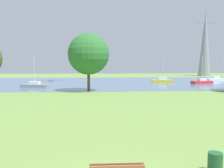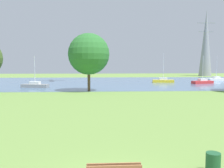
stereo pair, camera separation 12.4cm
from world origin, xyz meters
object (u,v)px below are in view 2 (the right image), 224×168
object	(u,v)px
electricity_pylon	(206,43)
tree_west_near	(89,54)
sailboat_red	(202,82)
sailboat_white	(216,79)
sailboat_yellow	(163,81)
sailboat_gray	(35,85)
litter_bin	(213,163)

from	to	relation	value
electricity_pylon	tree_west_near	bearing A→B (deg)	-129.92
sailboat_red	electricity_pylon	world-z (taller)	electricity_pylon
sailboat_white	sailboat_yellow	size ratio (longest dim) A/B	0.99
electricity_pylon	sailboat_yellow	bearing A→B (deg)	-127.50
sailboat_gray	tree_west_near	size ratio (longest dim) A/B	0.63
sailboat_red	tree_west_near	bearing A→B (deg)	-150.94
tree_west_near	electricity_pylon	distance (m)	61.80
sailboat_yellow	electricity_pylon	world-z (taller)	electricity_pylon
sailboat_yellow	sailboat_gray	world-z (taller)	sailboat_yellow
sailboat_white	tree_west_near	xyz separation A→B (m)	(-31.37, -22.20, 5.32)
sailboat_red	sailboat_gray	world-z (taller)	sailboat_red
litter_bin	sailboat_white	xyz separation A→B (m)	(25.52, 51.76, 0.06)
sailboat_yellow	tree_west_near	xyz separation A→B (m)	(-16.32, -17.00, 5.32)
litter_bin	sailboat_yellow	bearing A→B (deg)	77.31
litter_bin	sailboat_yellow	xyz separation A→B (m)	(10.48, 46.56, 0.06)
litter_bin	sailboat_white	world-z (taller)	sailboat_white
sailboat_white	electricity_pylon	bearing A→B (deg)	72.01
sailboat_white	electricity_pylon	world-z (taller)	electricity_pylon
tree_west_near	litter_bin	bearing A→B (deg)	-78.82
sailboat_red	sailboat_gray	distance (m)	34.55
sailboat_yellow	sailboat_red	bearing A→B (deg)	-25.84
sailboat_red	sailboat_yellow	bearing A→B (deg)	154.16
sailboat_gray	electricity_pylon	size ratio (longest dim) A/B	0.24
electricity_pylon	sailboat_red	bearing A→B (deg)	-114.63
sailboat_gray	electricity_pylon	xyz separation A→B (m)	(49.38, 40.81, 11.17)
sailboat_white	tree_west_near	bearing A→B (deg)	-144.72
sailboat_white	sailboat_yellow	world-z (taller)	sailboat_yellow
sailboat_red	sailboat_gray	bearing A→B (deg)	-168.43
sailboat_white	electricity_pylon	size ratio (longest dim) A/B	0.28
sailboat_gray	litter_bin	bearing A→B (deg)	-66.34
sailboat_white	tree_west_near	world-z (taller)	tree_west_near
sailboat_white	litter_bin	bearing A→B (deg)	-116.25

